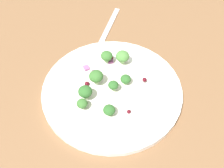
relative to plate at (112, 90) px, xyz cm
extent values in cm
cube|color=brown|center=(-0.59, -1.55, -1.86)|extent=(180.00, 180.00, 2.00)
cylinder|color=white|center=(0.00, 0.00, -0.26)|extent=(28.46, 28.46, 1.20)
torus|color=white|center=(0.00, 0.00, 0.34)|extent=(27.18, 27.18, 1.00)
cylinder|color=white|center=(0.00, 0.00, 0.44)|extent=(16.50, 16.50, 0.20)
cylinder|color=#ADD18E|center=(3.00, 0.17, 0.97)|extent=(0.80, 0.80, 0.80)
ellipsoid|color=#2D6028|center=(3.00, 0.17, 1.94)|extent=(2.14, 2.14, 1.61)
cylinder|color=#9EC684|center=(-2.70, -5.77, 1.01)|extent=(0.85, 0.85, 0.85)
ellipsoid|color=#2D6028|center=(-2.70, -5.77, 2.03)|extent=(2.28, 2.28, 1.71)
cylinder|color=#ADD18E|center=(-0.01, -0.74, 1.43)|extent=(0.77, 0.77, 0.77)
ellipsoid|color=#2D6028|center=(-0.01, -0.74, 2.35)|extent=(2.05, 2.05, 1.54)
cylinder|color=#8EB77A|center=(-5.68, -0.57, 1.41)|extent=(1.02, 1.02, 1.02)
ellipsoid|color=#2D6028|center=(-5.68, -0.57, 2.64)|extent=(2.73, 2.73, 2.05)
cylinder|color=#9EC684|center=(-6.97, -2.70, 1.20)|extent=(0.78, 0.78, 0.78)
ellipsoid|color=#386B2D|center=(-6.97, -2.70, 2.14)|extent=(2.08, 2.08, 1.56)
cylinder|color=#9EC684|center=(4.55, 5.77, 1.34)|extent=(1.09, 1.09, 1.09)
ellipsoid|color=#4C843D|center=(4.55, 5.77, 2.65)|extent=(2.91, 2.91, 2.18)
cylinder|color=#ADD18E|center=(-2.54, 2.25, 1.52)|extent=(1.08, 1.08, 1.08)
ellipsoid|color=#386B2D|center=(-2.54, 2.25, 2.81)|extent=(2.88, 2.88, 2.16)
cylinder|color=#8EB77A|center=(1.41, 7.04, 1.53)|extent=(0.95, 0.95, 0.95)
ellipsoid|color=#386B2D|center=(1.41, 7.04, 2.67)|extent=(2.54, 2.54, 1.90)
sphere|color=#4C0A14|center=(6.75, -0.86, 1.32)|extent=(0.89, 0.89, 0.89)
sphere|color=#4C0A14|center=(-4.47, 2.56, 0.86)|extent=(0.98, 0.98, 0.98)
sphere|color=maroon|center=(2.76, 7.59, 1.06)|extent=(0.76, 0.76, 0.76)
sphere|color=#4C0A14|center=(0.93, -6.64, 0.79)|extent=(0.76, 0.76, 0.76)
cube|color=#843D75|center=(-1.98, 5.07, 0.79)|extent=(1.61, 1.43, 0.47)
cube|color=#A35B93|center=(-3.30, 6.87, 0.88)|extent=(1.20, 1.41, 0.44)
cube|color=#843D75|center=(2.21, 6.86, 0.92)|extent=(1.30, 1.22, 0.38)
cube|color=silver|center=(6.73, 20.13, -0.61)|extent=(10.05, 12.66, 0.50)
cube|color=silver|center=(1.09, 12.74, -0.61)|extent=(4.09, 4.32, 0.50)
camera|label=1|loc=(-12.40, -33.32, 45.02)|focal=45.16mm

